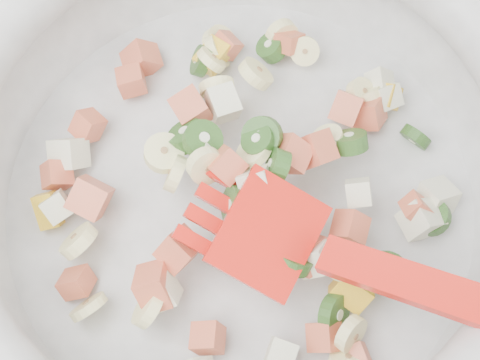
% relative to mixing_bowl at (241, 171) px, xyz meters
% --- Properties ---
extents(mixing_bowl, '(0.50, 0.43, 0.15)m').
position_rel_mixing_bowl_xyz_m(mixing_bowl, '(0.00, 0.00, 0.00)').
color(mixing_bowl, silver).
rests_on(mixing_bowl, counter).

